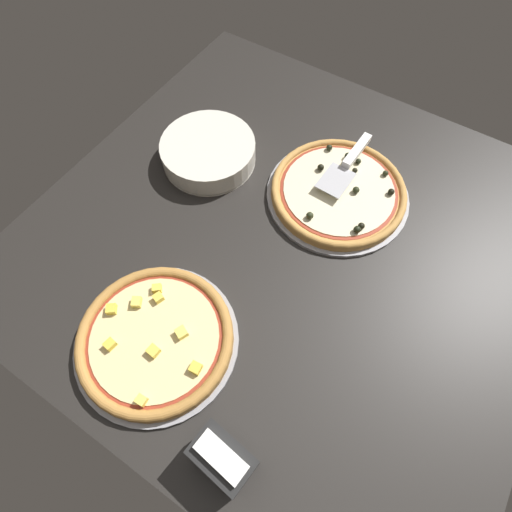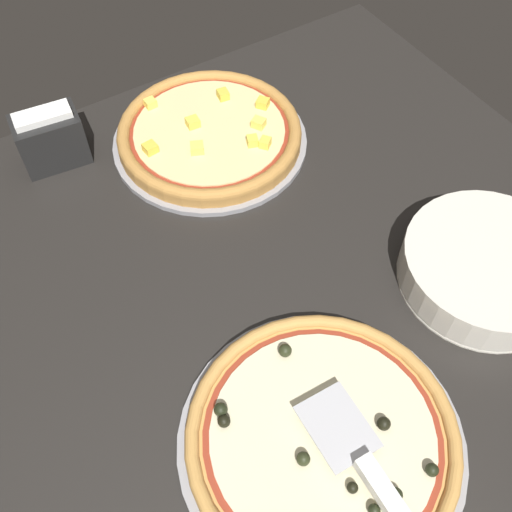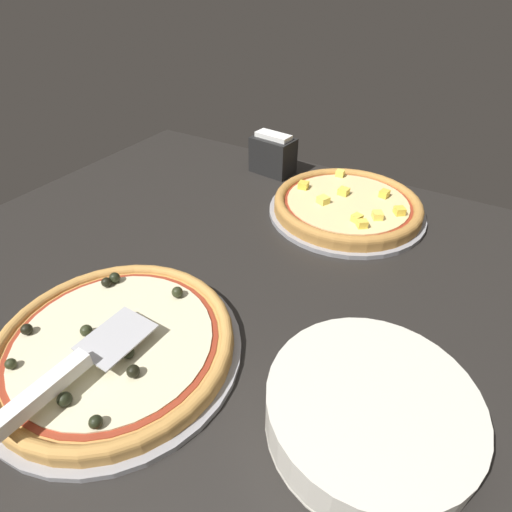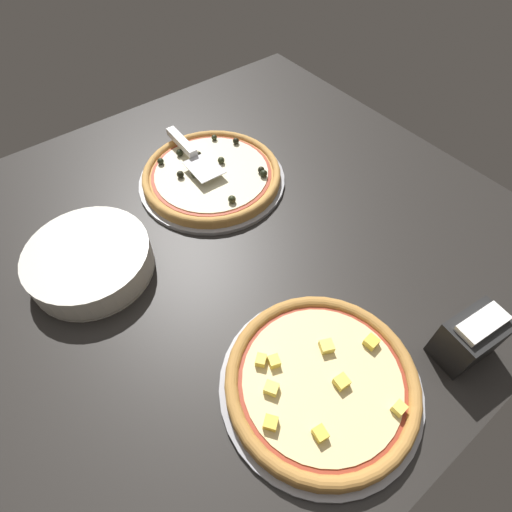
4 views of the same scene
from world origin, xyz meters
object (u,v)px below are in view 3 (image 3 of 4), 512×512
(serving_spatula, at_px, (62,377))
(napkin_holder, at_px, (273,154))
(pizza_front, at_px, (115,343))
(pizza_back, at_px, (347,204))
(plate_stack, at_px, (370,411))

(serving_spatula, relative_size, napkin_holder, 1.89)
(pizza_front, bearing_deg, pizza_back, 75.01)
(pizza_back, bearing_deg, napkin_holder, 156.93)
(serving_spatula, distance_m, napkin_holder, 0.77)
(pizza_front, xyz_separation_m, pizza_back, (0.15, 0.56, 0.00))
(pizza_front, distance_m, plate_stack, 0.37)
(pizza_back, height_order, napkin_holder, napkin_holder)
(pizza_back, bearing_deg, plate_stack, -66.73)
(serving_spatula, bearing_deg, pizza_back, 78.12)
(pizza_front, distance_m, serving_spatula, 0.10)
(pizza_front, height_order, pizza_back, same)
(pizza_back, xyz_separation_m, plate_stack, (0.21, -0.48, 0.01))
(pizza_back, relative_size, napkin_holder, 2.81)
(serving_spatula, bearing_deg, plate_stack, 26.18)
(serving_spatula, xyz_separation_m, napkin_holder, (-0.12, 0.76, -0.01))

